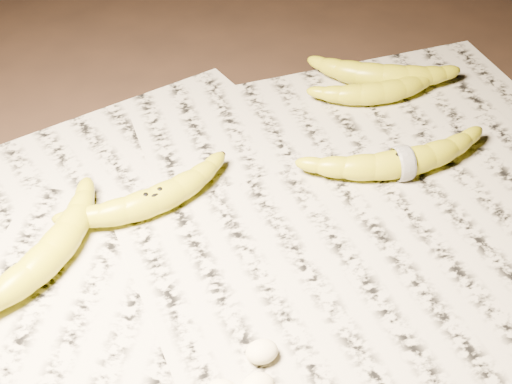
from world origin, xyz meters
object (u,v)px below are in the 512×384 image
object	(u,v)px
banana_center	(153,199)
banana_upper_a	(381,90)
banana_taped	(402,161)
banana_upper_b	(382,74)
banana_left_b	(50,252)

from	to	relation	value
banana_center	banana_upper_a	world-z (taller)	banana_center
banana_taped	banana_upper_a	world-z (taller)	banana_taped
banana_upper_a	banana_center	bearing A→B (deg)	-156.30
banana_center	banana_upper_a	xyz separation A→B (m)	(0.35, 0.12, -0.00)
banana_taped	banana_upper_a	xyz separation A→B (m)	(0.05, 0.15, -0.00)
banana_center	banana_upper_b	xyz separation A→B (m)	(0.37, 0.15, 0.00)
banana_left_b	banana_center	world-z (taller)	banana_left_b
banana_taped	banana_upper_b	size ratio (longest dim) A/B	1.20
banana_taped	banana_upper_a	distance (m)	0.16
banana_taped	banana_upper_a	size ratio (longest dim) A/B	1.30
banana_upper_b	banana_taped	bearing A→B (deg)	-82.22
banana_taped	banana_upper_a	bearing A→B (deg)	76.51
banana_center	banana_upper_b	size ratio (longest dim) A/B	1.03
banana_left_b	banana_upper_b	distance (m)	0.53
banana_center	banana_taped	distance (m)	0.31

